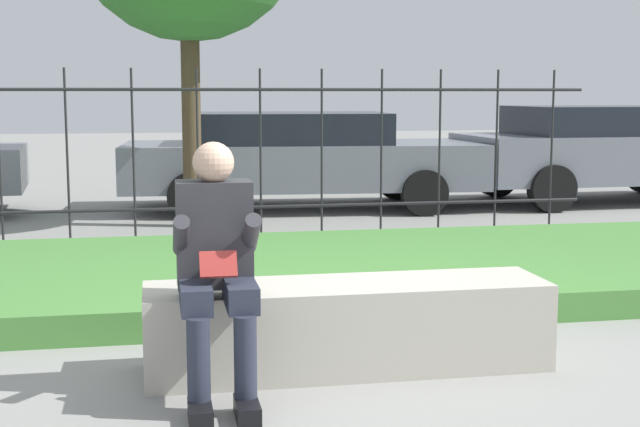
# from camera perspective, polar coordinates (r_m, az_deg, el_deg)

# --- Properties ---
(ground_plane) EXTENTS (60.00, 60.00, 0.00)m
(ground_plane) POSITION_cam_1_polar(r_m,az_deg,el_deg) (5.06, 2.34, -9.84)
(ground_plane) COLOR gray
(stone_bench) EXTENTS (2.23, 0.56, 0.49)m
(stone_bench) POSITION_cam_1_polar(r_m,az_deg,el_deg) (4.99, 1.78, -7.50)
(stone_bench) COLOR #B7B2A3
(stone_bench) RESTS_ON ground_plane
(person_seated_reader) EXTENTS (0.42, 0.73, 1.29)m
(person_seated_reader) POSITION_cam_1_polar(r_m,az_deg,el_deg) (4.47, -6.67, -2.87)
(person_seated_reader) COLOR black
(person_seated_reader) RESTS_ON ground_plane
(grass_berm) EXTENTS (9.04, 2.96, 0.20)m
(grass_berm) POSITION_cam_1_polar(r_m,az_deg,el_deg) (7.11, -1.62, -3.84)
(grass_berm) COLOR #4C893D
(grass_berm) RESTS_ON ground_plane
(iron_fence) EXTENTS (7.04, 0.03, 1.77)m
(iron_fence) POSITION_cam_1_polar(r_m,az_deg,el_deg) (9.18, -3.83, 3.98)
(iron_fence) COLOR #232326
(iron_fence) RESTS_ON ground_plane
(car_parked_center) EXTENTS (4.77, 2.21, 1.27)m
(car_parked_center) POSITION_cam_1_polar(r_m,az_deg,el_deg) (11.78, -1.34, 3.64)
(car_parked_center) COLOR slate
(car_parked_center) RESTS_ON ground_plane
(car_parked_right) EXTENTS (4.00, 2.06, 1.34)m
(car_parked_right) POSITION_cam_1_polar(r_m,az_deg,el_deg) (13.11, 17.61, 3.88)
(car_parked_right) COLOR slate
(car_parked_right) RESTS_ON ground_plane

